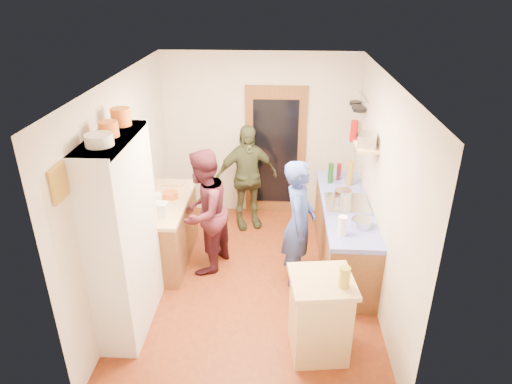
# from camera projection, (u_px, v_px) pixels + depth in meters

# --- Properties ---
(floor) EXTENTS (3.00, 4.00, 0.02)m
(floor) POSITION_uv_depth(u_px,v_px,m) (252.00, 281.00, 5.93)
(floor) COLOR maroon
(floor) RESTS_ON ground
(ceiling) EXTENTS (3.00, 4.00, 0.02)m
(ceiling) POSITION_uv_depth(u_px,v_px,m) (251.00, 78.00, 4.80)
(ceiling) COLOR silver
(ceiling) RESTS_ON ground
(wall_back) EXTENTS (3.00, 0.02, 2.60)m
(wall_back) POSITION_uv_depth(u_px,v_px,m) (260.00, 136.00, 7.18)
(wall_back) COLOR beige
(wall_back) RESTS_ON ground
(wall_front) EXTENTS (3.00, 0.02, 2.60)m
(wall_front) POSITION_uv_depth(u_px,v_px,m) (236.00, 299.00, 3.55)
(wall_front) COLOR beige
(wall_front) RESTS_ON ground
(wall_left) EXTENTS (0.02, 4.00, 2.60)m
(wall_left) POSITION_uv_depth(u_px,v_px,m) (126.00, 187.00, 5.44)
(wall_left) COLOR beige
(wall_left) RESTS_ON ground
(wall_right) EXTENTS (0.02, 4.00, 2.60)m
(wall_right) POSITION_uv_depth(u_px,v_px,m) (381.00, 193.00, 5.29)
(wall_right) COLOR beige
(wall_right) RESTS_ON ground
(door_frame) EXTENTS (0.95, 0.06, 2.10)m
(door_frame) POSITION_uv_depth(u_px,v_px,m) (275.00, 152.00, 7.24)
(door_frame) COLOR brown
(door_frame) RESTS_ON ground
(door_glass) EXTENTS (0.70, 0.02, 1.70)m
(door_glass) POSITION_uv_depth(u_px,v_px,m) (275.00, 153.00, 7.20)
(door_glass) COLOR black
(door_glass) RESTS_ON door_frame
(hutch_body) EXTENTS (0.40, 1.20, 2.20)m
(hutch_body) POSITION_uv_depth(u_px,v_px,m) (124.00, 237.00, 4.79)
(hutch_body) COLOR silver
(hutch_body) RESTS_ON ground
(hutch_top_shelf) EXTENTS (0.40, 1.14, 0.04)m
(hutch_top_shelf) POSITION_uv_depth(u_px,v_px,m) (110.00, 139.00, 4.33)
(hutch_top_shelf) COLOR silver
(hutch_top_shelf) RESTS_ON hutch_body
(plate_stack) EXTENTS (0.25, 0.25, 0.11)m
(plate_stack) POSITION_uv_depth(u_px,v_px,m) (99.00, 140.00, 4.08)
(plate_stack) COLOR white
(plate_stack) RESTS_ON hutch_top_shelf
(orange_pot_a) EXTENTS (0.18, 0.18, 0.15)m
(orange_pot_a) POSITION_uv_depth(u_px,v_px,m) (109.00, 129.00, 4.30)
(orange_pot_a) COLOR orange
(orange_pot_a) RESTS_ON hutch_top_shelf
(orange_pot_b) EXTENTS (0.20, 0.20, 0.18)m
(orange_pot_b) POSITION_uv_depth(u_px,v_px,m) (121.00, 117.00, 4.62)
(orange_pot_b) COLOR orange
(orange_pot_b) RESTS_ON hutch_top_shelf
(left_counter_base) EXTENTS (0.60, 1.40, 0.85)m
(left_counter_base) POSITION_uv_depth(u_px,v_px,m) (166.00, 232.00, 6.20)
(left_counter_base) COLOR brown
(left_counter_base) RESTS_ON ground
(left_counter_top) EXTENTS (0.64, 1.44, 0.05)m
(left_counter_top) POSITION_uv_depth(u_px,v_px,m) (163.00, 203.00, 6.01)
(left_counter_top) COLOR tan
(left_counter_top) RESTS_ON left_counter_base
(toaster) EXTENTS (0.24, 0.18, 0.17)m
(toaster) POSITION_uv_depth(u_px,v_px,m) (159.00, 209.00, 5.61)
(toaster) COLOR white
(toaster) RESTS_ON left_counter_top
(kettle) EXTENTS (0.15, 0.15, 0.16)m
(kettle) POSITION_uv_depth(u_px,v_px,m) (156.00, 200.00, 5.85)
(kettle) COLOR white
(kettle) RESTS_ON left_counter_top
(orange_bowl) EXTENTS (0.23, 0.23, 0.09)m
(orange_bowl) POSITION_uv_depth(u_px,v_px,m) (170.00, 195.00, 6.06)
(orange_bowl) COLOR orange
(orange_bowl) RESTS_ON left_counter_top
(chopping_board) EXTENTS (0.32, 0.24, 0.02)m
(chopping_board) POSITION_uv_depth(u_px,v_px,m) (174.00, 183.00, 6.50)
(chopping_board) COLOR tan
(chopping_board) RESTS_ON left_counter_top
(right_counter_base) EXTENTS (0.60, 2.20, 0.84)m
(right_counter_base) POSITION_uv_depth(u_px,v_px,m) (343.00, 235.00, 6.13)
(right_counter_base) COLOR brown
(right_counter_base) RESTS_ON ground
(right_counter_top) EXTENTS (0.62, 2.22, 0.06)m
(right_counter_top) POSITION_uv_depth(u_px,v_px,m) (346.00, 206.00, 5.94)
(right_counter_top) COLOR #0818C2
(right_counter_top) RESTS_ON right_counter_base
(hob) EXTENTS (0.55, 0.58, 0.04)m
(hob) POSITION_uv_depth(u_px,v_px,m) (347.00, 204.00, 5.88)
(hob) COLOR silver
(hob) RESTS_ON right_counter_top
(pot_on_hob) EXTENTS (0.22, 0.22, 0.14)m
(pot_on_hob) POSITION_uv_depth(u_px,v_px,m) (343.00, 195.00, 5.90)
(pot_on_hob) COLOR silver
(pot_on_hob) RESTS_ON hob
(bottle_a) EXTENTS (0.08, 0.08, 0.29)m
(bottle_a) POSITION_uv_depth(u_px,v_px,m) (331.00, 173.00, 6.47)
(bottle_a) COLOR #143F14
(bottle_a) RESTS_ON right_counter_top
(bottle_b) EXTENTS (0.06, 0.06, 0.25)m
(bottle_b) POSITION_uv_depth(u_px,v_px,m) (339.00, 172.00, 6.58)
(bottle_b) COLOR #591419
(bottle_b) RESTS_ON right_counter_top
(bottle_c) EXTENTS (0.10, 0.10, 0.35)m
(bottle_c) POSITION_uv_depth(u_px,v_px,m) (350.00, 173.00, 6.38)
(bottle_c) COLOR olive
(bottle_c) RESTS_ON right_counter_top
(paper_towel) EXTENTS (0.11, 0.11, 0.23)m
(paper_towel) POSITION_uv_depth(u_px,v_px,m) (342.00, 226.00, 5.17)
(paper_towel) COLOR white
(paper_towel) RESTS_ON right_counter_top
(mixing_bowl) EXTENTS (0.27, 0.27, 0.09)m
(mixing_bowl) POSITION_uv_depth(u_px,v_px,m) (361.00, 223.00, 5.37)
(mixing_bowl) COLOR silver
(mixing_bowl) RESTS_ON right_counter_top
(island_base) EXTENTS (0.61, 0.61, 0.86)m
(island_base) POSITION_uv_depth(u_px,v_px,m) (319.00, 318.00, 4.64)
(island_base) COLOR tan
(island_base) RESTS_ON ground
(island_top) EXTENTS (0.69, 0.69, 0.05)m
(island_top) POSITION_uv_depth(u_px,v_px,m) (322.00, 281.00, 4.44)
(island_top) COLOR tan
(island_top) RESTS_ON island_base
(cutting_board) EXTENTS (0.38, 0.32, 0.02)m
(cutting_board) POSITION_uv_depth(u_px,v_px,m) (316.00, 278.00, 4.48)
(cutting_board) COLOR white
(cutting_board) RESTS_ON island_top
(oil_jar) EXTENTS (0.12, 0.12, 0.21)m
(oil_jar) POSITION_uv_depth(u_px,v_px,m) (344.00, 277.00, 4.29)
(oil_jar) COLOR #AD9E2D
(oil_jar) RESTS_ON island_top
(pan_rail) EXTENTS (0.02, 0.65, 0.02)m
(pan_rail) POSITION_uv_depth(u_px,v_px,m) (363.00, 97.00, 6.35)
(pan_rail) COLOR silver
(pan_rail) RESTS_ON wall_right
(pan_hang_a) EXTENTS (0.18, 0.18, 0.05)m
(pan_hang_a) POSITION_uv_depth(u_px,v_px,m) (360.00, 110.00, 6.25)
(pan_hang_a) COLOR black
(pan_hang_a) RESTS_ON pan_rail
(pan_hang_b) EXTENTS (0.16, 0.16, 0.05)m
(pan_hang_b) POSITION_uv_depth(u_px,v_px,m) (357.00, 107.00, 6.44)
(pan_hang_b) COLOR black
(pan_hang_b) RESTS_ON pan_rail
(pan_hang_c) EXTENTS (0.17, 0.17, 0.05)m
(pan_hang_c) POSITION_uv_depth(u_px,v_px,m) (355.00, 103.00, 6.61)
(pan_hang_c) COLOR black
(pan_hang_c) RESTS_ON pan_rail
(wall_shelf) EXTENTS (0.26, 0.42, 0.03)m
(wall_shelf) POSITION_uv_depth(u_px,v_px,m) (366.00, 147.00, 5.53)
(wall_shelf) COLOR tan
(wall_shelf) RESTS_ON wall_right
(radio) EXTENTS (0.28, 0.34, 0.15)m
(radio) POSITION_uv_depth(u_px,v_px,m) (367.00, 140.00, 5.49)
(radio) COLOR silver
(radio) RESTS_ON wall_shelf
(ext_bracket) EXTENTS (0.06, 0.10, 0.04)m
(ext_bracket) POSITION_uv_depth(u_px,v_px,m) (358.00, 135.00, 6.76)
(ext_bracket) COLOR black
(ext_bracket) RESTS_ON wall_right
(fire_extinguisher) EXTENTS (0.11, 0.11, 0.32)m
(fire_extinguisher) POSITION_uv_depth(u_px,v_px,m) (354.00, 131.00, 6.74)
(fire_extinguisher) COLOR red
(fire_extinguisher) RESTS_ON wall_right
(picture_frame) EXTENTS (0.03, 0.25, 0.30)m
(picture_frame) POSITION_uv_depth(u_px,v_px,m) (59.00, 183.00, 3.72)
(picture_frame) COLOR gold
(picture_frame) RESTS_ON wall_left
(person_hob) EXTENTS (0.47, 0.65, 1.65)m
(person_hob) POSITION_uv_depth(u_px,v_px,m) (301.00, 225.00, 5.58)
(person_hob) COLOR #2F4390
(person_hob) RESTS_ON ground
(person_left) EXTENTS (0.86, 0.97, 1.68)m
(person_left) POSITION_uv_depth(u_px,v_px,m) (207.00, 211.00, 5.87)
(person_left) COLOR #451823
(person_left) RESTS_ON ground
(person_back) EXTENTS (1.04, 0.70, 1.64)m
(person_back) POSITION_uv_depth(u_px,v_px,m) (247.00, 177.00, 6.90)
(person_back) COLOR #383C24
(person_back) RESTS_ON ground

